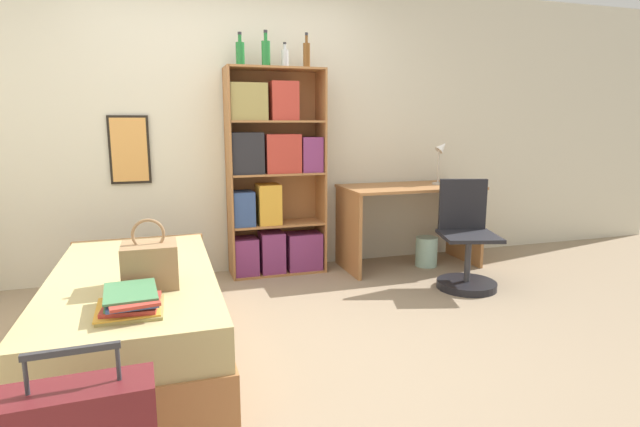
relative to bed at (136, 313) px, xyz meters
The scene contains 14 objects.
ground_plane 0.79m from the bed, ahead, with size 14.00×14.00×0.00m, color gray.
wall_back 2.01m from the bed, 64.17° to the left, with size 10.00×0.09×2.60m.
bed is the anchor object (origin of this frame).
handbag 0.48m from the bed, 69.44° to the right, with size 0.28×0.25×0.37m.
book_stack_on_bed 0.70m from the bed, 87.71° to the right, with size 0.30×0.39×0.09m.
bookcase 1.84m from the bed, 49.87° to the left, with size 0.86×0.31×1.82m.
bottle_green 2.33m from the bed, 57.16° to the left, with size 0.07×0.07×0.28m.
bottle_brown 2.40m from the bed, 50.32° to the left, with size 0.07×0.07×0.30m.
bottle_clear 2.47m from the bed, 46.68° to the left, with size 0.06×0.06×0.21m.
bottle_blue 2.57m from the bed, 41.93° to the left, with size 0.06×0.06×0.29m.
desk 2.69m from the bed, 25.91° to the left, with size 1.27×0.65×0.77m.
desk_lamp 3.08m from the bed, 23.33° to the left, with size 0.15×0.11×0.42m.
desk_chair 2.61m from the bed, 10.21° to the left, with size 0.55×0.55×0.89m.
waste_bin 2.80m from the bed, 23.26° to the left, with size 0.21×0.21×0.28m.
Camera 1 is at (-0.55, -2.98, 1.36)m, focal length 28.00 mm.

